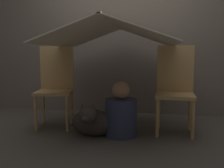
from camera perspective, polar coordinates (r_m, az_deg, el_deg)
ground_plane at (r=2.95m, az=-0.27°, el=-10.86°), size 8.80×8.80×0.00m
wall_back at (r=3.87m, az=2.60°, el=11.94°), size 7.00×0.05×2.50m
chair_left at (r=3.20m, az=-12.79°, el=0.12°), size 0.50×0.50×1.00m
chair_right at (r=2.96m, az=14.21°, el=-0.41°), size 0.44×0.44×1.00m
sheet_canopy at (r=2.90m, az=0.00°, el=11.46°), size 1.44×1.34×0.27m
person_front at (r=2.75m, az=2.07°, el=-6.84°), size 0.35×0.35×0.60m
dog at (r=2.72m, az=-4.75°, el=-8.39°), size 0.47×0.40×0.39m
floor_cushion at (r=3.06m, az=-3.89°, el=-9.24°), size 0.35×0.28×0.10m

